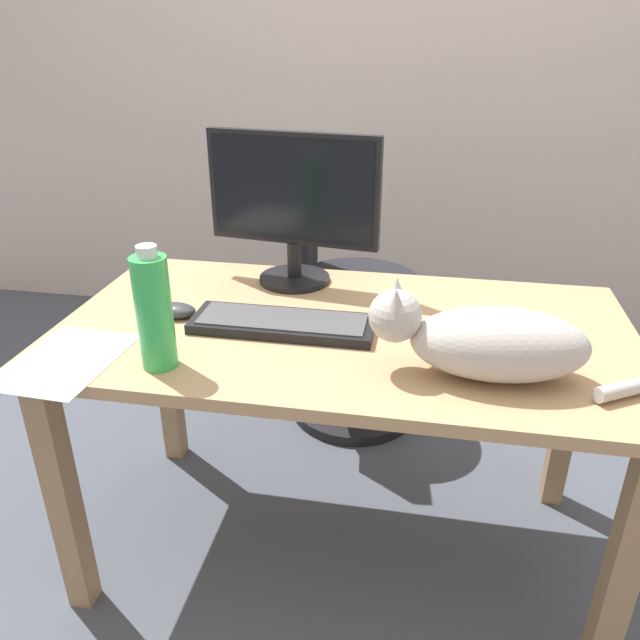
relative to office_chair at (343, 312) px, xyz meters
name	(u,v)px	position (x,y,z in m)	size (l,w,h in m)	color
ground_plane	(340,543)	(0.10, -0.69, -0.42)	(8.00, 8.00, 0.00)	#474C56
back_wall	(400,44)	(0.10, 0.88, 0.88)	(6.00, 0.04, 2.60)	beige
desk	(344,362)	(0.10, -0.69, 0.19)	(1.39, 0.75, 0.71)	tan
office_chair	(343,312)	(0.00, 0.00, 0.00)	(0.48, 0.48, 0.96)	black
monitor	(293,203)	(-0.08, -0.43, 0.51)	(0.48, 0.20, 0.41)	black
keyboard	(283,323)	(-0.04, -0.73, 0.30)	(0.44, 0.15, 0.03)	black
cat	(488,341)	(0.42, -0.87, 0.37)	(0.61, 0.20, 0.20)	#B2ADA8
computer_mouse	(174,310)	(-0.32, -0.72, 0.31)	(0.11, 0.06, 0.04)	#333338
paper_sheet	(65,360)	(-0.47, -0.98, 0.29)	(0.21, 0.30, 0.00)	white
water_bottle	(154,312)	(-0.26, -0.96, 0.42)	(0.08, 0.08, 0.27)	green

